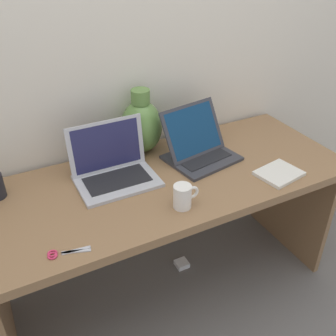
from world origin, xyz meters
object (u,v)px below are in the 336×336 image
laptop_left (112,165)px  green_vase (142,125)px  laptop_right (198,145)px  power_brick (182,264)px  coffee_mug (183,196)px  notebook_stack (279,173)px  scissors (61,253)px

laptop_left → green_vase: bearing=37.0°
laptop_right → power_brick: size_ratio=5.05×
laptop_left → power_brick: size_ratio=4.92×
laptop_left → laptop_right: size_ratio=0.97×
coffee_mug → power_brick: size_ratio=1.61×
green_vase → notebook_stack: (0.45, -0.49, -0.13)m
notebook_stack → power_brick: bearing=135.0°
laptop_left → scissors: laptop_left is taller
laptop_left → power_brick: laptop_left is taller
coffee_mug → power_brick: (0.18, 0.31, -0.75)m
coffee_mug → power_brick: 0.83m
coffee_mug → green_vase: bearing=85.0°
laptop_right → laptop_left: bearing=177.7°
notebook_stack → power_brick: notebook_stack is taller
scissors → power_brick: bearing=27.3°
coffee_mug → scissors: bearing=-175.4°
laptop_left → green_vase: green_vase is taller
laptop_right → power_brick: (-0.07, 0.00, -0.76)m
green_vase → scissors: (-0.54, -0.53, -0.13)m
laptop_left → coffee_mug: laptop_left is taller
laptop_right → power_brick: bearing=177.1°
green_vase → power_brick: bearing=-51.1°
laptop_left → power_brick: 0.84m
laptop_left → notebook_stack: laptop_left is taller
laptop_left → coffee_mug: bearing=-62.2°
laptop_left → notebook_stack: size_ratio=1.83×
laptop_right → green_vase: (-0.21, 0.18, 0.07)m
green_vase → power_brick: 0.87m
laptop_left → coffee_mug: 0.37m
power_brick → notebook_stack: bearing=-45.0°
green_vase → notebook_stack: size_ratio=1.68×
green_vase → coffee_mug: bearing=-95.0°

